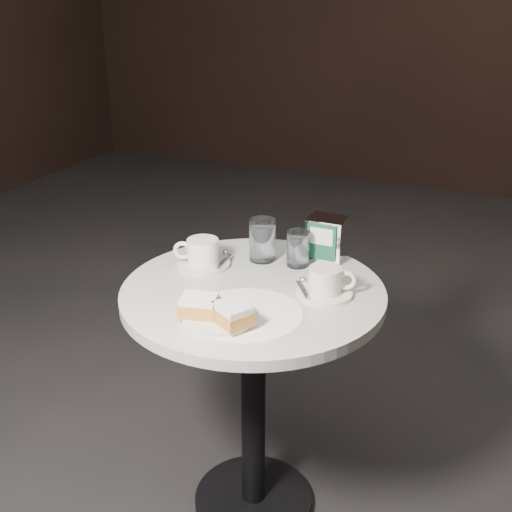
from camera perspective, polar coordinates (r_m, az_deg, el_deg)
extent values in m
plane|color=black|center=(2.13, -0.23, -21.09)|extent=(7.00, 7.00, 0.00)
cylinder|color=black|center=(2.12, -0.23, -20.80)|extent=(0.36, 0.36, 0.03)
cylinder|color=black|center=(1.89, -0.25, -13.22)|extent=(0.07, 0.07, 0.70)
cylinder|color=silver|center=(1.70, -0.27, -3.34)|extent=(0.70, 0.70, 0.03)
cylinder|color=white|center=(1.57, -0.79, -5.13)|extent=(0.36, 0.36, 0.00)
cylinder|color=silver|center=(1.55, -3.28, -5.41)|extent=(0.20, 0.20, 0.01)
cube|color=gold|center=(1.54, -5.06, -4.59)|extent=(0.10, 0.09, 0.03)
cube|color=white|center=(1.53, -5.09, -3.83)|extent=(0.10, 0.08, 0.01)
cube|color=#C3833C|center=(1.50, -2.12, -5.35)|extent=(0.11, 0.11, 0.03)
cube|color=white|center=(1.49, -2.13, -4.57)|extent=(0.10, 0.10, 0.01)
cylinder|color=beige|center=(1.83, -4.70, -0.69)|extent=(0.20, 0.20, 0.01)
cylinder|color=white|center=(1.81, -4.74, 0.45)|extent=(0.11, 0.11, 0.07)
cylinder|color=#8D654D|center=(1.80, -4.77, 1.27)|extent=(0.11, 0.11, 0.00)
torus|color=white|center=(1.82, -6.53, 0.50)|extent=(0.06, 0.03, 0.06)
cube|color=silver|center=(1.82, -2.89, -0.50)|extent=(0.02, 0.11, 0.00)
sphere|color=silver|center=(1.86, -2.71, 0.25)|extent=(0.02, 0.02, 0.02)
cylinder|color=white|center=(1.67, 6.09, -3.29)|extent=(0.19, 0.19, 0.01)
cylinder|color=silver|center=(1.65, 6.15, -2.12)|extent=(0.11, 0.11, 0.07)
cylinder|color=#826147|center=(1.64, 6.19, -1.27)|extent=(0.10, 0.10, 0.00)
torus|color=white|center=(1.65, 8.04, -2.17)|extent=(0.05, 0.03, 0.05)
cube|color=#B1B1B5|center=(1.66, 4.19, -2.99)|extent=(0.07, 0.09, 0.00)
sphere|color=silver|center=(1.71, 4.20, -2.14)|extent=(0.02, 0.02, 0.02)
cylinder|color=white|center=(1.84, 0.57, 1.43)|extent=(0.08, 0.08, 0.12)
cylinder|color=silver|center=(1.84, 0.57, 1.30)|extent=(0.07, 0.07, 0.10)
cylinder|color=silver|center=(1.81, 3.74, 0.67)|extent=(0.07, 0.07, 0.10)
cylinder|color=white|center=(1.81, 3.74, 0.55)|extent=(0.06, 0.06, 0.09)
cube|color=white|center=(1.86, 6.31, 1.60)|extent=(0.11, 0.09, 0.13)
cube|color=#175035|center=(1.82, 5.84, 1.23)|extent=(0.08, 0.01, 0.11)
cube|color=white|center=(1.81, 5.83, 1.73)|extent=(0.07, 0.00, 0.05)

